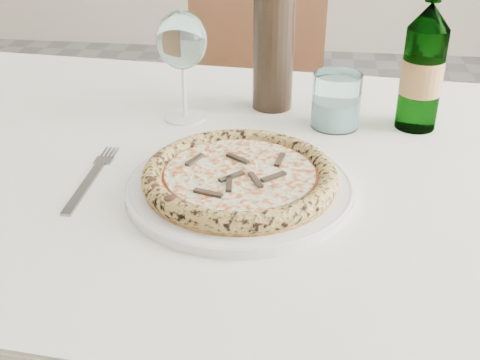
% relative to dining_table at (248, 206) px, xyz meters
% --- Properties ---
extents(dining_table, '(1.58, 1.01, 0.76)m').
position_rel_dining_table_xyz_m(dining_table, '(0.00, 0.00, 0.00)').
color(dining_table, brown).
rests_on(dining_table, floor).
extents(chair_far, '(0.40, 0.40, 0.93)m').
position_rel_dining_table_xyz_m(chair_far, '(-0.07, 0.76, -0.14)').
color(chair_far, brown).
rests_on(chair_far, floor).
extents(plate, '(0.32, 0.32, 0.02)m').
position_rel_dining_table_xyz_m(plate, '(0.00, -0.10, 0.09)').
color(plate, white).
rests_on(plate, dining_table).
extents(pizza, '(0.28, 0.28, 0.03)m').
position_rel_dining_table_xyz_m(pizza, '(-0.00, -0.10, 0.11)').
color(pizza, '#CB8143').
rests_on(pizza, plate).
extents(fork, '(0.03, 0.22, 0.00)m').
position_rel_dining_table_xyz_m(fork, '(-0.22, -0.09, 0.09)').
color(fork, slate).
rests_on(fork, dining_table).
extents(wine_glass, '(0.09, 0.09, 0.19)m').
position_rel_dining_table_xyz_m(wine_glass, '(-0.13, 0.15, 0.22)').
color(wine_glass, white).
rests_on(wine_glass, dining_table).
extents(tumbler, '(0.08, 0.08, 0.09)m').
position_rel_dining_table_xyz_m(tumbler, '(0.13, 0.16, 0.12)').
color(tumbler, white).
rests_on(tumbler, dining_table).
extents(beer_bottle, '(0.07, 0.07, 0.27)m').
position_rel_dining_table_xyz_m(beer_bottle, '(0.27, 0.17, 0.19)').
color(beer_bottle, '#256624').
rests_on(beer_bottle, dining_table).
extents(wine_bottle, '(0.07, 0.07, 0.30)m').
position_rel_dining_table_xyz_m(wine_bottle, '(0.02, 0.23, 0.21)').
color(wine_bottle, black).
rests_on(wine_bottle, dining_table).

